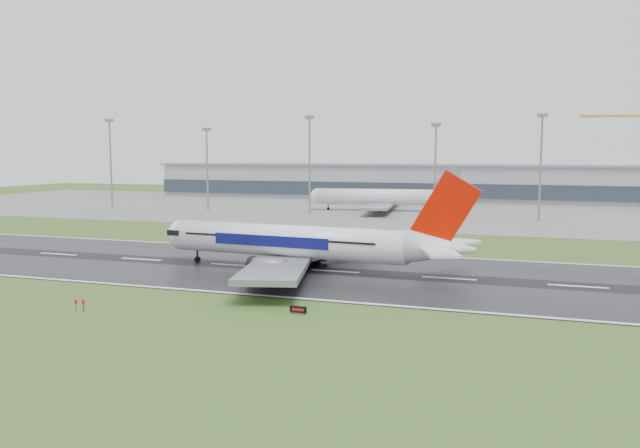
% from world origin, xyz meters
% --- Properties ---
extents(ground, '(520.00, 520.00, 0.00)m').
position_xyz_m(ground, '(0.00, 0.00, 0.00)').
color(ground, '#34541E').
rests_on(ground, ground).
extents(runway, '(400.00, 45.00, 0.10)m').
position_xyz_m(runway, '(0.00, 0.00, 0.05)').
color(runway, black).
rests_on(runway, ground).
extents(apron, '(400.00, 130.00, 0.08)m').
position_xyz_m(apron, '(0.00, 125.00, 0.04)').
color(apron, slate).
rests_on(apron, ground).
extents(terminal, '(240.00, 36.00, 15.00)m').
position_xyz_m(terminal, '(0.00, 185.00, 7.50)').
color(terminal, '#92939C').
rests_on(terminal, ground).
extents(main_airliner, '(63.01, 60.45, 17.34)m').
position_xyz_m(main_airliner, '(15.34, -1.15, 8.77)').
color(main_airliner, white).
rests_on(main_airliner, runway).
extents(parked_airliner, '(61.11, 57.79, 16.21)m').
position_xyz_m(parked_airliner, '(0.52, 118.53, 8.19)').
color(parked_airliner, silver).
rests_on(parked_airliner, apron).
extents(runway_sign, '(2.30, 0.29, 1.04)m').
position_xyz_m(runway_sign, '(24.32, -29.89, 0.52)').
color(runway_sign, black).
rests_on(runway_sign, ground).
extents(floodmast_0, '(0.64, 0.64, 32.55)m').
position_xyz_m(floodmast_0, '(-101.09, 100.00, 16.27)').
color(floodmast_0, gray).
rests_on(floodmast_0, ground).
extents(floodmast_1, '(0.64, 0.64, 28.69)m').
position_xyz_m(floodmast_1, '(-59.71, 100.00, 14.35)').
color(floodmast_1, gray).
rests_on(floodmast_1, ground).
extents(floodmast_2, '(0.64, 0.64, 32.35)m').
position_xyz_m(floodmast_2, '(-20.37, 100.00, 16.17)').
color(floodmast_2, gray).
rests_on(floodmast_2, ground).
extents(floodmast_3, '(0.64, 0.64, 29.19)m').
position_xyz_m(floodmast_3, '(22.45, 100.00, 14.60)').
color(floodmast_3, gray).
rests_on(floodmast_3, ground).
extents(floodmast_4, '(0.64, 0.64, 31.62)m').
position_xyz_m(floodmast_4, '(54.39, 100.00, 15.81)').
color(floodmast_4, gray).
rests_on(floodmast_4, ground).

